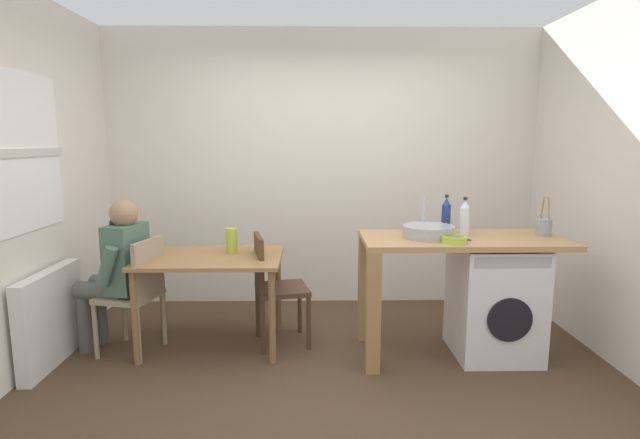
% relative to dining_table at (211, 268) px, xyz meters
% --- Properties ---
extents(ground_plane, '(5.46, 5.46, 0.00)m').
position_rel_dining_table_xyz_m(ground_plane, '(0.90, -0.60, -0.64)').
color(ground_plane, '#4C3826').
extents(wall_back, '(4.60, 0.10, 2.70)m').
position_rel_dining_table_xyz_m(wall_back, '(0.90, 1.15, 0.71)').
color(wall_back, silver).
rests_on(wall_back, ground_plane).
extents(radiator, '(0.10, 0.80, 0.70)m').
position_rel_dining_table_xyz_m(radiator, '(-1.12, -0.30, -0.29)').
color(radiator, white).
rests_on(radiator, ground_plane).
extents(dining_table, '(1.10, 0.76, 0.74)m').
position_rel_dining_table_xyz_m(dining_table, '(0.00, 0.00, 0.00)').
color(dining_table, '#9E7042').
rests_on(dining_table, ground_plane).
extents(chair_person_seat, '(0.48, 0.48, 0.90)m').
position_rel_dining_table_xyz_m(chair_person_seat, '(-0.55, -0.12, -0.14)').
color(chair_person_seat, gray).
rests_on(chair_person_seat, ground_plane).
extents(chair_opposite, '(0.48, 0.48, 0.90)m').
position_rel_dining_table_xyz_m(chair_opposite, '(0.48, 0.03, -0.14)').
color(chair_opposite, '#4C3323').
rests_on(chair_opposite, ground_plane).
extents(seated_person, '(0.54, 0.54, 1.20)m').
position_rel_dining_table_xyz_m(seated_person, '(-0.70, -0.08, 0.03)').
color(seated_person, '#595651').
rests_on(seated_person, ground_plane).
extents(kitchen_counter, '(1.50, 0.68, 0.92)m').
position_rel_dining_table_xyz_m(kitchen_counter, '(1.71, -0.19, 0.12)').
color(kitchen_counter, tan).
rests_on(kitchen_counter, ground_plane).
extents(washing_machine, '(0.60, 0.61, 0.86)m').
position_rel_dining_table_xyz_m(washing_machine, '(2.18, -0.19, -0.21)').
color(washing_machine, white).
rests_on(washing_machine, ground_plane).
extents(sink_basin, '(0.38, 0.38, 0.09)m').
position_rel_dining_table_xyz_m(sink_basin, '(1.66, -0.19, 0.32)').
color(sink_basin, '#9EA0A5').
rests_on(sink_basin, kitchen_counter).
extents(tap, '(0.02, 0.02, 0.28)m').
position_rel_dining_table_xyz_m(tap, '(1.66, -0.01, 0.42)').
color(tap, '#B2B2B7').
rests_on(tap, kitchen_counter).
extents(bottle_tall_green, '(0.07, 0.07, 0.30)m').
position_rel_dining_table_xyz_m(bottle_tall_green, '(1.85, 0.04, 0.41)').
color(bottle_tall_green, navy).
rests_on(bottle_tall_green, kitchen_counter).
extents(bottle_squat_brown, '(0.07, 0.07, 0.29)m').
position_rel_dining_table_xyz_m(bottle_squat_brown, '(1.96, -0.08, 0.41)').
color(bottle_squat_brown, silver).
rests_on(bottle_squat_brown, kitchen_counter).
extents(mixing_bowl, '(0.18, 0.18, 0.05)m').
position_rel_dining_table_xyz_m(mixing_bowl, '(1.80, -0.39, 0.30)').
color(mixing_bowl, '#A8C63D').
rests_on(mixing_bowl, kitchen_counter).
extents(utensil_crock, '(0.11, 0.11, 0.30)m').
position_rel_dining_table_xyz_m(utensil_crock, '(2.55, -0.14, 0.35)').
color(utensil_crock, gray).
rests_on(utensil_crock, kitchen_counter).
extents(vase, '(0.09, 0.09, 0.20)m').
position_rel_dining_table_xyz_m(vase, '(0.15, 0.10, 0.20)').
color(vase, '#A8C63D').
rests_on(vase, dining_table).
extents(scissors, '(0.15, 0.06, 0.01)m').
position_rel_dining_table_xyz_m(scissors, '(1.87, -0.29, 0.28)').
color(scissors, '#B2B2B7').
rests_on(scissors, kitchen_counter).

